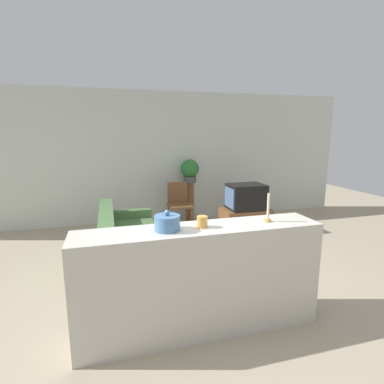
% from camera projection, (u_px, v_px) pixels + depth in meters
% --- Properties ---
extents(ground_plane, '(14.00, 14.00, 0.00)m').
position_uv_depth(ground_plane, '(190.00, 307.00, 3.24)').
color(ground_plane, tan).
extents(wall_back, '(9.00, 0.06, 2.70)m').
position_uv_depth(wall_back, '(146.00, 158.00, 6.22)').
color(wall_back, silver).
rests_on(wall_back, ground_plane).
extents(couch, '(0.85, 1.75, 0.75)m').
position_uv_depth(couch, '(127.00, 242.00, 4.42)').
color(couch, '#476B3D').
rests_on(couch, ground_plane).
extents(tv_stand, '(0.90, 0.54, 0.43)m').
position_uv_depth(tv_stand, '(245.00, 220.00, 5.75)').
color(tv_stand, brown).
rests_on(tv_stand, ground_plane).
extents(television, '(0.68, 0.52, 0.48)m').
position_uv_depth(television, '(246.00, 197.00, 5.66)').
color(television, black).
rests_on(television, tv_stand).
extents(wooden_chair, '(0.44, 0.44, 0.89)m').
position_uv_depth(wooden_chair, '(179.00, 202.00, 5.93)').
color(wooden_chair, brown).
rests_on(wooden_chair, ground_plane).
extents(plant_stand, '(0.16, 0.16, 0.83)m').
position_uv_depth(plant_stand, '(190.00, 202.00, 6.36)').
color(plant_stand, brown).
rests_on(plant_stand, ground_plane).
extents(potted_plant, '(0.39, 0.39, 0.48)m').
position_uv_depth(potted_plant, '(190.00, 170.00, 6.23)').
color(potted_plant, '#4C4C51').
rests_on(potted_plant, plant_stand).
extents(foreground_counter, '(2.26, 0.44, 1.01)m').
position_uv_depth(foreground_counter, '(200.00, 279.00, 2.79)').
color(foreground_counter, beige).
rests_on(foreground_counter, ground_plane).
extents(decorative_bowl, '(0.22, 0.22, 0.18)m').
position_uv_depth(decorative_bowl, '(167.00, 223.00, 2.59)').
color(decorative_bowl, '#4C7AAD').
rests_on(decorative_bowl, foreground_counter).
extents(candle_jar, '(0.10, 0.10, 0.10)m').
position_uv_depth(candle_jar, '(202.00, 222.00, 2.68)').
color(candle_jar, gold).
rests_on(candle_jar, foreground_counter).
extents(candlestick, '(0.07, 0.07, 0.28)m').
position_uv_depth(candlestick, '(268.00, 212.00, 2.85)').
color(candlestick, '#B7933D').
rests_on(candlestick, foreground_counter).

